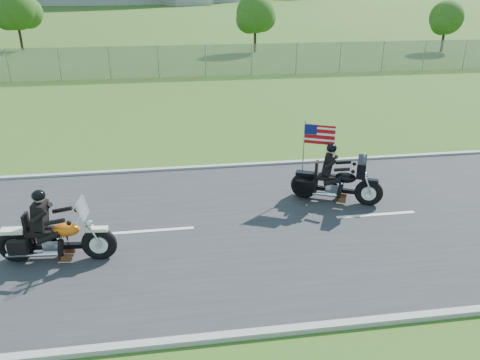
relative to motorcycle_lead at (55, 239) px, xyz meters
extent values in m
plane|color=#2F4816|center=(4.03, 1.00, -0.56)|extent=(420.00, 420.00, 0.00)
cube|color=#28282B|center=(4.03, 1.00, -0.54)|extent=(120.00, 8.00, 0.04)
cube|color=#9E9B93|center=(4.03, 5.05, -0.51)|extent=(120.00, 0.18, 0.12)
cube|color=#9E9B93|center=(4.03, -3.05, -0.51)|extent=(120.00, 0.18, 0.12)
cube|color=gray|center=(-0.97, 21.00, 0.44)|extent=(60.00, 0.03, 2.00)
cylinder|color=#382316|center=(10.03, 31.00, 0.70)|extent=(0.22, 0.22, 2.52)
sphere|color=#235215|center=(10.03, 31.00, 2.59)|extent=(3.20, 3.20, 3.20)
sphere|color=#235215|center=(10.67, 31.48, 2.23)|extent=(2.40, 2.40, 2.40)
sphere|color=#235215|center=(9.47, 30.60, 2.14)|extent=(2.24, 2.24, 2.24)
cylinder|color=#382316|center=(-9.97, 35.00, 0.84)|extent=(0.22, 0.22, 2.80)
sphere|color=#235215|center=(-9.97, 35.00, 2.94)|extent=(3.60, 3.60, 3.60)
sphere|color=#235215|center=(-9.25, 35.54, 2.54)|extent=(2.70, 2.70, 2.70)
sphere|color=#235215|center=(-10.60, 34.55, 2.44)|extent=(2.52, 2.52, 2.52)
cylinder|color=#382316|center=(26.03, 29.00, 0.56)|extent=(0.22, 0.22, 2.24)
sphere|color=#235215|center=(26.03, 29.00, 2.24)|extent=(2.80, 2.80, 2.80)
sphere|color=#235215|center=(26.59, 29.42, 1.92)|extent=(2.10, 2.10, 2.10)
sphere|color=#235215|center=(25.54, 28.65, 1.84)|extent=(1.96, 1.96, 1.96)
torus|color=black|center=(0.96, -0.09, -0.15)|extent=(0.82, 0.27, 0.80)
torus|color=black|center=(-0.87, 0.08, -0.15)|extent=(0.82, 0.27, 0.80)
ellipsoid|color=orange|center=(0.28, -0.03, 0.24)|extent=(0.64, 0.40, 0.30)
cube|color=black|center=(-0.28, 0.03, 0.19)|extent=(0.62, 0.38, 0.13)
cube|color=black|center=(-0.23, 0.02, 0.62)|extent=(0.30, 0.46, 0.60)
sphere|color=black|center=(-0.17, 0.02, 1.08)|extent=(0.32, 0.32, 0.29)
cube|color=silver|center=(0.71, -0.07, 0.76)|extent=(0.09, 0.50, 0.43)
torus|color=black|center=(8.04, 1.63, -0.16)|extent=(0.80, 0.50, 0.79)
torus|color=black|center=(6.40, 2.37, -0.16)|extent=(0.80, 0.50, 0.79)
ellipsoid|color=black|center=(7.43, 1.90, 0.22)|extent=(0.68, 0.55, 0.30)
cube|color=black|center=(6.93, 2.13, 0.18)|extent=(0.66, 0.53, 0.13)
cube|color=black|center=(6.98, 2.10, 0.59)|extent=(0.41, 0.49, 0.58)
sphere|color=black|center=(7.03, 2.08, 1.05)|extent=(0.38, 0.38, 0.29)
cube|color=black|center=(7.80, 1.73, 0.59)|extent=(0.56, 0.87, 0.42)
cube|color=#B70C11|center=(6.77, 2.43, 1.34)|extent=(0.78, 0.37, 0.55)
camera|label=1|loc=(2.77, -9.52, 5.36)|focal=35.00mm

